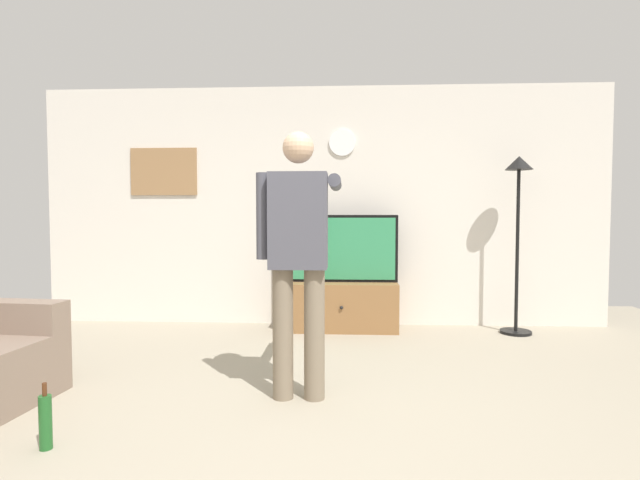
% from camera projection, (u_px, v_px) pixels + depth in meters
% --- Properties ---
extents(ground_plane, '(8.40, 8.40, 0.00)m').
position_uv_depth(ground_plane, '(296.00, 437.00, 2.76)').
color(ground_plane, '#9E937F').
extents(back_wall, '(6.40, 0.10, 2.70)m').
position_uv_depth(back_wall, '(322.00, 206.00, 5.63)').
color(back_wall, silver).
rests_on(back_wall, ground_plane).
extents(tv_stand, '(1.20, 0.45, 0.52)m').
position_uv_depth(tv_stand, '(342.00, 306.00, 5.33)').
color(tv_stand, olive).
rests_on(tv_stand, ground_plane).
extents(television, '(1.21, 0.07, 0.73)m').
position_uv_depth(television, '(342.00, 248.00, 5.34)').
color(television, black).
rests_on(television, tv_stand).
extents(wall_clock, '(0.30, 0.03, 0.30)m').
position_uv_depth(wall_clock, '(342.00, 143.00, 5.53)').
color(wall_clock, white).
extents(framed_picture, '(0.77, 0.04, 0.54)m').
position_uv_depth(framed_picture, '(164.00, 172.00, 5.65)').
color(framed_picture, '#997047').
extents(floor_lamp, '(0.32, 0.32, 1.86)m').
position_uv_depth(floor_lamp, '(518.00, 207.00, 5.12)').
color(floor_lamp, black).
rests_on(floor_lamp, ground_plane).
extents(person_standing_nearer_lamp, '(0.57, 0.78, 1.80)m').
position_uv_depth(person_standing_nearer_lamp, '(299.00, 249.00, 3.31)').
color(person_standing_nearer_lamp, '#7A6B56').
rests_on(person_standing_nearer_lamp, ground_plane).
extents(beverage_bottle, '(0.07, 0.07, 0.36)m').
position_uv_depth(beverage_bottle, '(45.00, 421.00, 2.61)').
color(beverage_bottle, '#1E5923').
rests_on(beverage_bottle, ground_plane).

